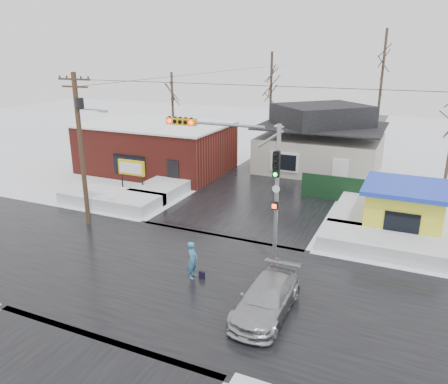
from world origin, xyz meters
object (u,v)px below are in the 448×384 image
at_px(utility_pole, 81,142).
at_px(car, 266,299).
at_px(traffic_signal, 245,174).
at_px(marquee_sign, 131,169).
at_px(pedestrian, 193,260).
at_px(kiosk, 404,209).

distance_m(utility_pole, car, 14.42).
relative_size(traffic_signal, utility_pole, 0.78).
bearing_deg(traffic_signal, utility_pole, 177.05).
height_order(marquee_sign, pedestrian, marquee_sign).
height_order(utility_pole, marquee_sign, utility_pole).
distance_m(traffic_signal, kiosk, 10.43).
distance_m(utility_pole, kiosk, 18.95).
xyz_separation_m(pedestrian, car, (4.08, -1.37, -0.22)).
height_order(kiosk, car, kiosk).
bearing_deg(marquee_sign, pedestrian, -42.88).
relative_size(marquee_sign, pedestrian, 1.42).
bearing_deg(pedestrian, utility_pole, 60.99).
height_order(traffic_signal, pedestrian, traffic_signal).
relative_size(pedestrian, car, 0.38).
xyz_separation_m(marquee_sign, kiosk, (18.50, 0.50, -0.46)).
height_order(utility_pole, car, utility_pole).
bearing_deg(kiosk, pedestrian, -131.43).
bearing_deg(pedestrian, traffic_signal, -38.33).
xyz_separation_m(marquee_sign, pedestrian, (9.92, -9.22, -1.03)).
bearing_deg(marquee_sign, utility_pole, -79.87).
height_order(traffic_signal, utility_pole, utility_pole).
relative_size(marquee_sign, kiosk, 0.55).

